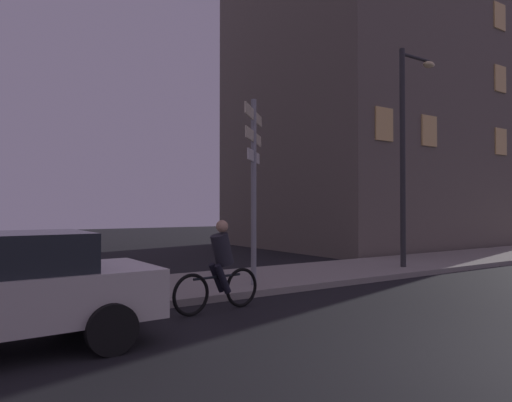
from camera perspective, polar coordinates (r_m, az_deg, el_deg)
sidewalk_kerb at (r=10.89m, az=-3.75°, el=-10.20°), size 40.00×3.18×0.14m
signpost at (r=10.04m, az=-0.29°, el=3.73°), size 1.21×1.21×4.10m
street_lamp at (r=14.10m, az=18.42°, el=7.40°), size 1.53×0.28×6.34m
cyclist at (r=8.16m, az=-4.57°, el=-8.47°), size 1.81×0.38×1.61m
building_right_block at (r=25.04m, az=14.86°, el=14.90°), size 12.91×10.02×17.32m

